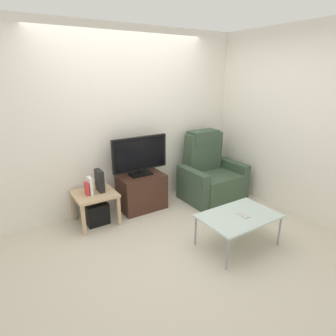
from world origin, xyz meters
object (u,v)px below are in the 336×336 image
subwoofer_box (96,213)px  book_leftmost (87,189)px  television (140,155)px  game_console (100,181)px  coffee_table (239,217)px  cell_phone (243,215)px  side_table (95,197)px  recliner_armchair (210,175)px  book_middle (90,186)px  tv_stand (142,192)px

subwoofer_box → book_leftmost: size_ratio=1.74×
book_leftmost → television: bearing=6.0°
game_console → coffee_table: 1.86m
game_console → cell_phone: bearing=-51.3°
book_leftmost → game_console: (0.19, 0.03, 0.06)m
side_table → recliner_armchair: bearing=-5.2°
television → book_leftmost: 0.90m
book_leftmost → book_middle: book_middle is taller
book_leftmost → coffee_table: bearing=-46.6°
television → cell_phone: size_ratio=5.68×
television → game_console: (-0.65, -0.06, -0.24)m
book_leftmost → game_console: game_console is taller
recliner_armchair → book_middle: recliner_armchair is taller
tv_stand → cell_phone: (0.54, -1.52, 0.13)m
tv_stand → television: 0.57m
cell_phone → subwoofer_box: bearing=134.5°
television → side_table: 0.87m
recliner_armchair → television: bearing=168.0°
television → game_console: size_ratio=2.87×
television → book_leftmost: bearing=-174.0°
recliner_armchair → subwoofer_box: 1.92m
recliner_armchair → side_table: 1.90m
television → tv_stand: bearing=-90.0°
side_table → coffee_table: (1.24, -1.44, -0.00)m
recliner_armchair → game_console: 1.83m
recliner_armchair → coffee_table: (-0.65, -1.27, 0.00)m
coffee_table → book_middle: bearing=132.4°
book_middle → coffee_table: book_middle is taller
television → side_table: (-0.74, -0.07, -0.46)m
side_table → subwoofer_box: 0.23m
recliner_armchair → cell_phone: (-0.62, -1.30, 0.03)m
side_table → book_leftmost: (-0.10, -0.02, 0.15)m
television → side_table: size_ratio=1.58×
book_middle → book_leftmost: bearing=180.0°
book_leftmost → book_middle: size_ratio=0.72×
recliner_armchair → tv_stand: bearing=168.9°
recliner_armchair → game_console: bearing=174.0°
book_middle → coffee_table: size_ratio=0.26×
recliner_armchair → side_table: bearing=174.5°
game_console → coffee_table: game_console is taller
subwoofer_box → coffee_table: 1.91m
game_console → tv_stand: bearing=3.5°
coffee_table → television: bearing=108.5°
book_leftmost → game_console: 0.20m
cell_phone → game_console: bearing=132.2°
cell_phone → side_table: bearing=134.5°
recliner_armchair → book_leftmost: recliner_armchair is taller
side_table → book_middle: (-0.05, -0.02, 0.19)m
television → recliner_armchair: 1.27m
television → subwoofer_box: television is taller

